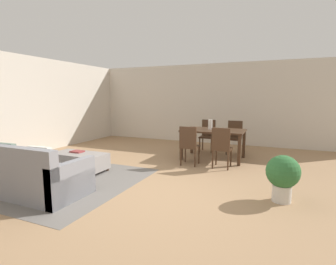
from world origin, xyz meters
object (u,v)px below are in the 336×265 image
ottoman_table (80,161)px  dining_chair_near_right (221,146)px  dining_chair_far_left (208,134)px  dining_table (213,133)px  potted_plant (283,175)px  couch (26,176)px  dining_chair_near_left (189,144)px  dining_chair_far_right (234,135)px  book_on_ottoman (77,151)px  vase_centerpiece (210,124)px

ottoman_table → dining_chair_near_right: (2.76, 1.40, 0.29)m
ottoman_table → dining_chair_far_left: bearing=57.1°
dining_table → potted_plant: dining_table is taller
couch → dining_table: couch is taller
dining_chair_near_left → dining_chair_near_right: size_ratio=1.00×
dining_chair_near_right → dining_chair_far_right: same height
dining_chair_far_right → dining_chair_far_left: bearing=178.4°
dining_chair_near_right → couch: bearing=-134.2°
dining_chair_near_right → book_on_ottoman: size_ratio=3.54×
vase_centerpiece → potted_plant: (1.70, -2.32, -0.46)m
dining_chair_far_left → vase_centerpiece: 0.96m
dining_table → dining_chair_near_right: size_ratio=1.68×
dining_table → dining_chair_near_left: (-0.36, -0.86, -0.15)m
ottoman_table → potted_plant: (3.99, -0.06, 0.20)m
dining_chair_near_right → vase_centerpiece: (-0.48, 0.86, 0.36)m
dining_table → ottoman_table: bearing=-137.1°
ottoman_table → dining_chair_near_right: 3.11m
dining_chair_far_left → vase_centerpiece: size_ratio=3.70×
ottoman_table → dining_chair_far_right: 4.16m
ottoman_table → dining_chair_near_left: (2.02, 1.35, 0.29)m
couch → dining_chair_near_right: 3.84m
dining_chair_near_right → book_on_ottoman: bearing=-155.0°
couch → dining_chair_far_left: 4.85m
dining_table → dining_chair_near_left: size_ratio=1.68×
ottoman_table → potted_plant: potted_plant is taller
couch → dining_table: bearing=57.3°
dining_chair_near_right → potted_plant: dining_chair_near_right is taller
dining_chair_far_left → potted_plant: bearing=-57.9°
dining_chair_far_left → book_on_ottoman: dining_chair_far_left is taller
book_on_ottoman → dining_chair_near_right: bearing=25.0°
dining_chair_far_left → potted_plant: size_ratio=1.28×
couch → vase_centerpiece: (2.20, 3.61, 0.59)m
dining_table → potted_plant: (1.61, -2.27, -0.25)m
dining_chair_far_left → book_on_ottoman: bearing=-124.8°
ottoman_table → dining_table: size_ratio=0.77×
vase_centerpiece → book_on_ottoman: 3.29m
dining_chair_far_right → book_on_ottoman: (-2.89, -3.02, -0.11)m
dining_table → vase_centerpiece: (-0.10, 0.04, 0.22)m
ottoman_table → dining_chair_far_right: (2.78, 3.08, 0.29)m
couch → dining_chair_near_left: 3.33m
dining_chair_near_left → dining_chair_near_right: same height
ottoman_table → dining_chair_far_left: (2.01, 3.10, 0.29)m
dining_chair_near_right → vase_centerpiece: vase_centerpiece is taller
dining_chair_near_left → dining_chair_far_left: bearing=90.4°
couch → dining_chair_near_right: (2.67, 2.75, 0.23)m
dining_chair_near_left → dining_chair_far_right: same height
vase_centerpiece → couch: bearing=-121.3°
dining_chair_near_left → dining_chair_far_left: 1.75m
vase_centerpiece → book_on_ottoman: (-2.40, -2.20, -0.48)m
dining_table → dining_chair_near_left: bearing=-112.8°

